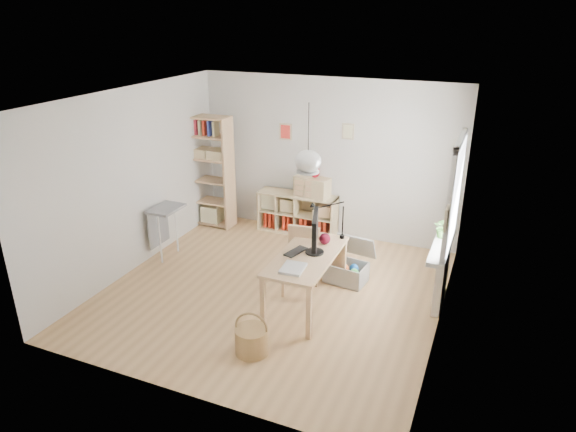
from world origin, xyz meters
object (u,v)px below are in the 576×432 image
at_px(cube_shelf, 297,216).
at_px(storage_chest, 348,268).
at_px(tall_bookshelf, 210,167).
at_px(monitor, 315,232).
at_px(drawer_chest, 312,187).
at_px(desk, 307,261).
at_px(chair, 301,256).

relative_size(cube_shelf, storage_chest, 1.95).
height_order(tall_bookshelf, monitor, tall_bookshelf).
xyz_separation_m(tall_bookshelf, storage_chest, (2.91, -1.07, -0.89)).
bearing_deg(drawer_chest, cube_shelf, -177.88).
relative_size(desk, tall_bookshelf, 0.75).
bearing_deg(desk, tall_bookshelf, 142.99).
bearing_deg(tall_bookshelf, desk, -37.01).
xyz_separation_m(desk, tall_bookshelf, (-2.59, 1.95, 0.43)).
height_order(storage_chest, monitor, monitor).
xyz_separation_m(storage_chest, monitor, (-0.25, -0.79, 0.85)).
bearing_deg(cube_shelf, chair, -66.62).
height_order(chair, drawer_chest, drawer_chest).
bearing_deg(cube_shelf, desk, -65.39).
height_order(chair, storage_chest, chair).
xyz_separation_m(chair, monitor, (0.28, -0.26, 0.53)).
xyz_separation_m(cube_shelf, drawer_chest, (0.29, -0.04, 0.59)).
bearing_deg(chair, drawer_chest, 98.48).
relative_size(tall_bookshelf, storage_chest, 2.78).
height_order(cube_shelf, drawer_chest, drawer_chest).
height_order(desk, storage_chest, desk).
xyz_separation_m(cube_shelf, tall_bookshelf, (-1.56, -0.28, 0.79)).
distance_m(cube_shelf, tall_bookshelf, 1.77).
height_order(desk, chair, chair).
bearing_deg(tall_bookshelf, drawer_chest, 7.38).
bearing_deg(monitor, cube_shelf, 99.95).
relative_size(desk, storage_chest, 2.09).
bearing_deg(storage_chest, chair, -127.78).
height_order(cube_shelf, chair, chair).
bearing_deg(monitor, desk, -146.62).
distance_m(chair, storage_chest, 0.82).
bearing_deg(storage_chest, drawer_chest, 136.22).
xyz_separation_m(monitor, drawer_chest, (-0.81, 2.10, -0.16)).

